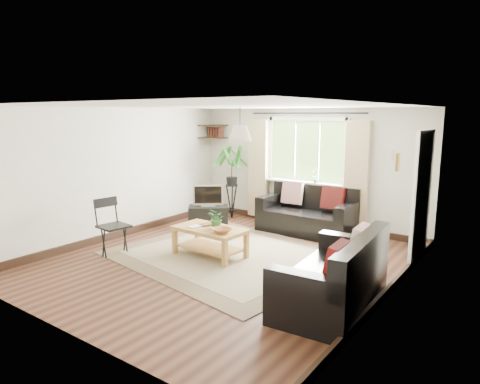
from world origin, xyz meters
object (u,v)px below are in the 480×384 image
Objects in this scene: sofa_right at (332,271)px; folding_chair at (114,227)px; coffee_table at (210,242)px; sofa_back at (307,211)px; tv_stand at (208,216)px; palm_stand at (232,182)px.

folding_chair reaches higher than sofa_right.
coffee_table is at bearing -50.28° from folding_chair.
sofa_back reaches higher than sofa_right.
sofa_back is at bearing 73.40° from coffee_table.
tv_stand is at bearing 4.32° from folding_chair.
sofa_back is 1.98× the size of folding_chair.
folding_chair is (-0.11, -2.28, 0.25)m from tv_stand.
sofa_back is 2.02m from tv_stand.
sofa_back reaches higher than tv_stand.
palm_stand is (-1.28, 2.33, 0.57)m from coffee_table.
palm_stand is (-1.93, 0.15, 0.37)m from sofa_back.
sofa_back is at bearing -4.33° from palm_stand.
sofa_right reaches higher than tv_stand.
tv_stand is at bearing -85.68° from palm_stand.
folding_chair reaches higher than sofa_back.
sofa_back is at bearing -16.68° from tv_stand.
folding_chair is at bearing -90.72° from palm_stand.
sofa_right is 4.63m from palm_stand.
sofa_back is 1.98m from palm_stand.
tv_stand is 1.08m from palm_stand.
tv_stand is at bearing -158.20° from sofa_back.
sofa_right is at bearing -38.26° from palm_stand.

